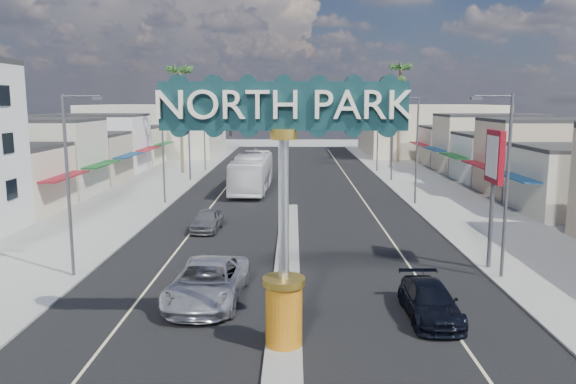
{
  "coord_description": "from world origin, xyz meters",
  "views": [
    {
      "loc": [
        0.34,
        -16.74,
        8.69
      ],
      "look_at": [
        0.05,
        11.46,
        4.09
      ],
      "focal_mm": 35.0,
      "sensor_mm": 36.0,
      "label": 1
    }
  ],
  "objects_px": {
    "gateway_sign": "(284,183)",
    "bank_pylon_sign": "(494,165)",
    "streetlight_l_near": "(71,176)",
    "suv_right": "(430,301)",
    "streetlight_l_far": "(206,131)",
    "suv_left": "(208,282)",
    "city_bus": "(252,172)",
    "traffic_signal_right": "(375,142)",
    "streetlight_r_mid": "(415,145)",
    "streetlight_l_mid": "(165,144)",
    "traffic_signal_left": "(206,142)",
    "streetlight_r_far": "(376,131)",
    "palm_right_mid": "(393,85)",
    "car_parked_left": "(207,220)",
    "palm_left_far": "(180,76)",
    "palm_right_far": "(400,73)",
    "streetlight_r_near": "(504,177)"
  },
  "relations": [
    {
      "from": "streetlight_l_far",
      "to": "streetlight_r_near",
      "type": "height_order",
      "value": "same"
    },
    {
      "from": "gateway_sign",
      "to": "suv_left",
      "type": "relative_size",
      "value": 1.43
    },
    {
      "from": "traffic_signal_left",
      "to": "streetlight_l_far",
      "type": "distance_m",
      "value": 8.14
    },
    {
      "from": "car_parked_left",
      "to": "streetlight_r_near",
      "type": "bearing_deg",
      "value": -29.51
    },
    {
      "from": "city_bus",
      "to": "palm_right_far",
      "type": "bearing_deg",
      "value": 55.12
    },
    {
      "from": "streetlight_r_far",
      "to": "city_bus",
      "type": "relative_size",
      "value": 0.7
    },
    {
      "from": "traffic_signal_left",
      "to": "streetlight_l_mid",
      "type": "relative_size",
      "value": 0.67
    },
    {
      "from": "gateway_sign",
      "to": "traffic_signal_right",
      "type": "bearing_deg",
      "value": 77.67
    },
    {
      "from": "streetlight_l_mid",
      "to": "suv_right",
      "type": "height_order",
      "value": "streetlight_l_mid"
    },
    {
      "from": "streetlight_r_near",
      "to": "traffic_signal_right",
      "type": "bearing_deg",
      "value": 92.1
    },
    {
      "from": "palm_right_far",
      "to": "streetlight_l_near",
      "type": "bearing_deg",
      "value": -116.06
    },
    {
      "from": "palm_right_far",
      "to": "city_bus",
      "type": "relative_size",
      "value": 1.09
    },
    {
      "from": "bank_pylon_sign",
      "to": "city_bus",
      "type": "bearing_deg",
      "value": 120.97
    },
    {
      "from": "traffic_signal_left",
      "to": "bank_pylon_sign",
      "type": "height_order",
      "value": "bank_pylon_sign"
    },
    {
      "from": "streetlight_l_near",
      "to": "palm_right_mid",
      "type": "xyz_separation_m",
      "value": [
        23.43,
        46.0,
        5.54
      ]
    },
    {
      "from": "car_parked_left",
      "to": "traffic_signal_right",
      "type": "bearing_deg",
      "value": 61.47
    },
    {
      "from": "gateway_sign",
      "to": "bank_pylon_sign",
      "type": "distance_m",
      "value": 14.22
    },
    {
      "from": "traffic_signal_right",
      "to": "streetlight_r_mid",
      "type": "xyz_separation_m",
      "value": [
        1.25,
        -13.99,
        0.79
      ]
    },
    {
      "from": "streetlight_l_far",
      "to": "suv_left",
      "type": "bearing_deg",
      "value": -81.18
    },
    {
      "from": "suv_left",
      "to": "streetlight_l_mid",
      "type": "bearing_deg",
      "value": 110.36
    },
    {
      "from": "traffic_signal_left",
      "to": "traffic_signal_right",
      "type": "distance_m",
      "value": 18.37
    },
    {
      "from": "palm_left_far",
      "to": "city_bus",
      "type": "height_order",
      "value": "palm_left_far"
    },
    {
      "from": "traffic_signal_right",
      "to": "palm_right_mid",
      "type": "relative_size",
      "value": 0.5
    },
    {
      "from": "streetlight_l_near",
      "to": "suv_right",
      "type": "relative_size",
      "value": 1.87
    },
    {
      "from": "palm_left_far",
      "to": "palm_right_far",
      "type": "xyz_separation_m",
      "value": [
        28.0,
        12.0,
        0.89
      ]
    },
    {
      "from": "car_parked_left",
      "to": "city_bus",
      "type": "distance_m",
      "value": 17.05
    },
    {
      "from": "streetlight_l_near",
      "to": "suv_right",
      "type": "height_order",
      "value": "streetlight_l_near"
    },
    {
      "from": "palm_left_far",
      "to": "palm_right_far",
      "type": "bearing_deg",
      "value": 23.2
    },
    {
      "from": "streetlight_l_far",
      "to": "streetlight_r_near",
      "type": "distance_m",
      "value": 46.9
    },
    {
      "from": "streetlight_r_far",
      "to": "palm_right_mid",
      "type": "bearing_deg",
      "value": 57.31
    },
    {
      "from": "streetlight_l_far",
      "to": "palm_right_far",
      "type": "xyz_separation_m",
      "value": [
        25.43,
        10.0,
        7.32
      ]
    },
    {
      "from": "streetlight_r_mid",
      "to": "suv_left",
      "type": "distance_m",
      "value": 27.44
    },
    {
      "from": "gateway_sign",
      "to": "car_parked_left",
      "type": "relative_size",
      "value": 2.14
    },
    {
      "from": "palm_right_mid",
      "to": "gateway_sign",
      "type": "bearing_deg",
      "value": -103.53
    },
    {
      "from": "streetlight_l_far",
      "to": "bank_pylon_sign",
      "type": "distance_m",
      "value": 45.53
    },
    {
      "from": "suv_right",
      "to": "palm_right_far",
      "type": "bearing_deg",
      "value": 80.48
    },
    {
      "from": "streetlight_l_far",
      "to": "city_bus",
      "type": "height_order",
      "value": "streetlight_l_far"
    },
    {
      "from": "palm_left_far",
      "to": "suv_left",
      "type": "xyz_separation_m",
      "value": [
        9.6,
        -43.33,
        -10.61
      ]
    },
    {
      "from": "gateway_sign",
      "to": "streetlight_r_far",
      "type": "relative_size",
      "value": 1.02
    },
    {
      "from": "streetlight_l_mid",
      "to": "bank_pylon_sign",
      "type": "xyz_separation_m",
      "value": [
        20.93,
        -18.43,
        0.43
      ]
    },
    {
      "from": "traffic_signal_right",
      "to": "car_parked_left",
      "type": "relative_size",
      "value": 1.4
    },
    {
      "from": "palm_left_far",
      "to": "streetlight_l_near",
      "type": "bearing_deg",
      "value": -86.33
    },
    {
      "from": "streetlight_l_mid",
      "to": "streetlight_r_mid",
      "type": "relative_size",
      "value": 1.0
    },
    {
      "from": "suv_left",
      "to": "bank_pylon_sign",
      "type": "relative_size",
      "value": 0.9
    },
    {
      "from": "streetlight_r_far",
      "to": "bank_pylon_sign",
      "type": "xyz_separation_m",
      "value": [
        0.06,
        -40.43,
        0.43
      ]
    },
    {
      "from": "palm_right_mid",
      "to": "traffic_signal_left",
      "type": "bearing_deg",
      "value": -151.58
    },
    {
      "from": "gateway_sign",
      "to": "traffic_signal_left",
      "type": "distance_m",
      "value": 43.04
    },
    {
      "from": "streetlight_l_far",
      "to": "bank_pylon_sign",
      "type": "height_order",
      "value": "streetlight_l_far"
    },
    {
      "from": "palm_left_far",
      "to": "traffic_signal_left",
      "type": "bearing_deg",
      "value": -57.57
    },
    {
      "from": "traffic_signal_right",
      "to": "streetlight_l_near",
      "type": "distance_m",
      "value": 39.26
    }
  ]
}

